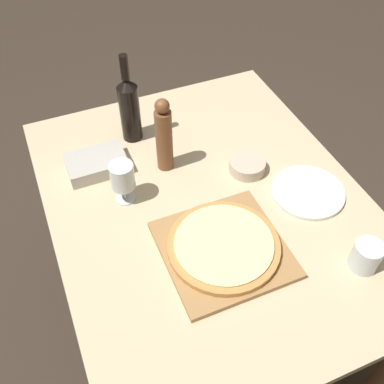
# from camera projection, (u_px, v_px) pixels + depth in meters

# --- Properties ---
(ground_plane) EXTENTS (12.00, 12.00, 0.00)m
(ground_plane) POSITION_uv_depth(u_px,v_px,m) (204.00, 314.00, 1.99)
(ground_plane) COLOR #382D23
(dining_table) EXTENTS (0.98, 1.24, 0.76)m
(dining_table) POSITION_uv_depth(u_px,v_px,m) (208.00, 221.00, 1.50)
(dining_table) COLOR #CCB78E
(dining_table) RESTS_ON ground_plane
(cutting_board) EXTENTS (0.34, 0.34, 0.02)m
(cutting_board) POSITION_uv_depth(u_px,v_px,m) (223.00, 249.00, 1.29)
(cutting_board) COLOR #A87A47
(cutting_board) RESTS_ON dining_table
(pizza) EXTENTS (0.32, 0.32, 0.02)m
(pizza) POSITION_uv_depth(u_px,v_px,m) (224.00, 245.00, 1.28)
(pizza) COLOR #C68947
(pizza) RESTS_ON cutting_board
(wine_bottle) EXTENTS (0.07, 0.07, 0.33)m
(wine_bottle) POSITION_uv_depth(u_px,v_px,m) (129.00, 107.00, 1.55)
(wine_bottle) COLOR black
(wine_bottle) RESTS_ON dining_table
(pepper_mill) EXTENTS (0.06, 0.06, 0.27)m
(pepper_mill) POSITION_uv_depth(u_px,v_px,m) (164.00, 136.00, 1.45)
(pepper_mill) COLOR brown
(pepper_mill) RESTS_ON dining_table
(wine_glass) EXTENTS (0.08, 0.08, 0.15)m
(wine_glass) POSITION_uv_depth(u_px,v_px,m) (122.00, 177.00, 1.37)
(wine_glass) COLOR silver
(wine_glass) RESTS_ON dining_table
(small_bowl) EXTENTS (0.12, 0.12, 0.04)m
(small_bowl) POSITION_uv_depth(u_px,v_px,m) (247.00, 166.00, 1.51)
(small_bowl) COLOR beige
(small_bowl) RESTS_ON dining_table
(drinking_tumbler) EXTENTS (0.08, 0.08, 0.09)m
(drinking_tumbler) POSITION_uv_depth(u_px,v_px,m) (366.00, 256.00, 1.24)
(drinking_tumbler) COLOR silver
(drinking_tumbler) RESTS_ON dining_table
(dinner_plate) EXTENTS (0.24, 0.24, 0.01)m
(dinner_plate) POSITION_uv_depth(u_px,v_px,m) (308.00, 192.00, 1.45)
(dinner_plate) COLOR silver
(dinner_plate) RESTS_ON dining_table
(food_container) EXTENTS (0.20, 0.13, 0.05)m
(food_container) POSITION_uv_depth(u_px,v_px,m) (97.00, 164.00, 1.51)
(food_container) COLOR #BCB7AD
(food_container) RESTS_ON dining_table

